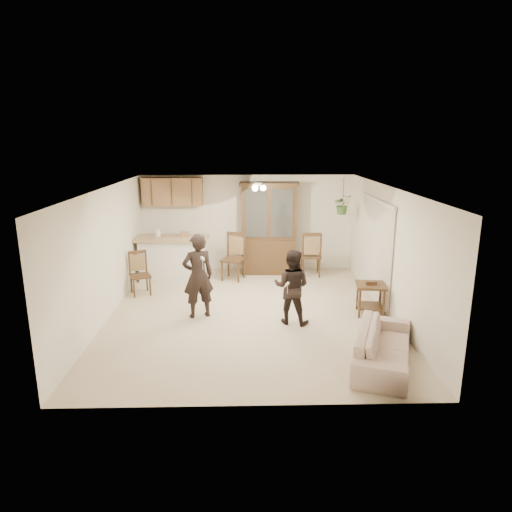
{
  "coord_description": "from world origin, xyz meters",
  "views": [
    {
      "loc": [
        -0.08,
        -8.55,
        3.4
      ],
      "look_at": [
        0.14,
        0.4,
        1.09
      ],
      "focal_mm": 32.0,
      "sensor_mm": 36.0,
      "label": 1
    }
  ],
  "objects_px": {
    "chair_bar": "(141,282)",
    "side_table": "(370,299)",
    "child": "(292,289)",
    "sofa": "(384,341)",
    "adult": "(198,273)",
    "chair_hutch_left": "(233,267)",
    "china_hutch": "(269,229)",
    "chair_hutch_right": "(310,263)"
  },
  "relations": [
    {
      "from": "adult",
      "to": "side_table",
      "type": "xyz_separation_m",
      "value": [
        3.39,
        0.04,
        -0.58
      ]
    },
    {
      "from": "sofa",
      "to": "china_hutch",
      "type": "relative_size",
      "value": 0.8
    },
    {
      "from": "china_hutch",
      "to": "chair_bar",
      "type": "bearing_deg",
      "value": -148.15
    },
    {
      "from": "child",
      "to": "chair_bar",
      "type": "relative_size",
      "value": 1.39
    },
    {
      "from": "adult",
      "to": "china_hutch",
      "type": "xyz_separation_m",
      "value": [
        1.53,
        3.01,
        0.26
      ]
    },
    {
      "from": "sofa",
      "to": "chair_bar",
      "type": "bearing_deg",
      "value": 73.13
    },
    {
      "from": "child",
      "to": "chair_hutch_left",
      "type": "height_order",
      "value": "child"
    },
    {
      "from": "china_hutch",
      "to": "side_table",
      "type": "xyz_separation_m",
      "value": [
        1.86,
        -2.97,
        -0.83
      ]
    },
    {
      "from": "sofa",
      "to": "child",
      "type": "distance_m",
      "value": 2.11
    },
    {
      "from": "china_hutch",
      "to": "chair_hutch_right",
      "type": "xyz_separation_m",
      "value": [
        1.05,
        -0.27,
        -0.83
      ]
    },
    {
      "from": "chair_hutch_right",
      "to": "chair_bar",
      "type": "bearing_deg",
      "value": 22.34
    },
    {
      "from": "chair_hutch_left",
      "to": "side_table",
      "type": "bearing_deg",
      "value": -21.14
    },
    {
      "from": "sofa",
      "to": "chair_hutch_right",
      "type": "relative_size",
      "value": 1.63
    },
    {
      "from": "adult",
      "to": "sofa",
      "type": "bearing_deg",
      "value": 126.28
    },
    {
      "from": "side_table",
      "to": "sofa",
      "type": "bearing_deg",
      "value": -99.57
    },
    {
      "from": "chair_hutch_left",
      "to": "child",
      "type": "bearing_deg",
      "value": -47.71
    },
    {
      "from": "china_hutch",
      "to": "chair_hutch_left",
      "type": "relative_size",
      "value": 2.03
    },
    {
      "from": "china_hutch",
      "to": "chair_bar",
      "type": "relative_size",
      "value": 2.42
    },
    {
      "from": "child",
      "to": "china_hutch",
      "type": "bearing_deg",
      "value": -66.77
    },
    {
      "from": "chair_bar",
      "to": "sofa",
      "type": "bearing_deg",
      "value": -59.83
    },
    {
      "from": "side_table",
      "to": "chair_bar",
      "type": "height_order",
      "value": "chair_bar"
    },
    {
      "from": "adult",
      "to": "chair_bar",
      "type": "xyz_separation_m",
      "value": [
        -1.44,
        1.37,
        -0.63
      ]
    },
    {
      "from": "chair_hutch_left",
      "to": "chair_hutch_right",
      "type": "xyz_separation_m",
      "value": [
        1.96,
        0.32,
        -0.0
      ]
    },
    {
      "from": "side_table",
      "to": "chair_hutch_left",
      "type": "bearing_deg",
      "value": 139.33
    },
    {
      "from": "sofa",
      "to": "chair_hutch_left",
      "type": "bearing_deg",
      "value": 48.83
    },
    {
      "from": "child",
      "to": "chair_hutch_right",
      "type": "relative_size",
      "value": 1.17
    },
    {
      "from": "side_table",
      "to": "chair_bar",
      "type": "distance_m",
      "value": 5.01
    },
    {
      "from": "china_hutch",
      "to": "chair_hutch_left",
      "type": "distance_m",
      "value": 1.37
    },
    {
      "from": "child",
      "to": "side_table",
      "type": "xyz_separation_m",
      "value": [
        1.61,
        0.39,
        -0.35
      ]
    },
    {
      "from": "sofa",
      "to": "side_table",
      "type": "bearing_deg",
      "value": 10.55
    },
    {
      "from": "child",
      "to": "chair_bar",
      "type": "height_order",
      "value": "child"
    },
    {
      "from": "chair_bar",
      "to": "chair_hutch_right",
      "type": "bearing_deg",
      "value": -3.92
    },
    {
      "from": "side_table",
      "to": "chair_hutch_right",
      "type": "relative_size",
      "value": 0.6
    },
    {
      "from": "chair_bar",
      "to": "side_table",
      "type": "bearing_deg",
      "value": -38.22
    },
    {
      "from": "china_hutch",
      "to": "side_table",
      "type": "relative_size",
      "value": 3.38
    },
    {
      "from": "adult",
      "to": "side_table",
      "type": "bearing_deg",
      "value": 160.35
    },
    {
      "from": "child",
      "to": "chair_hutch_right",
      "type": "height_order",
      "value": "child"
    },
    {
      "from": "chair_hutch_right",
      "to": "china_hutch",
      "type": "bearing_deg",
      "value": -10.9
    },
    {
      "from": "chair_hutch_left",
      "to": "chair_hutch_right",
      "type": "relative_size",
      "value": 1.0
    },
    {
      "from": "sofa",
      "to": "adult",
      "type": "relative_size",
      "value": 1.04
    },
    {
      "from": "child",
      "to": "china_hutch",
      "type": "distance_m",
      "value": 3.4
    },
    {
      "from": "adult",
      "to": "child",
      "type": "relative_size",
      "value": 1.33
    }
  ]
}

